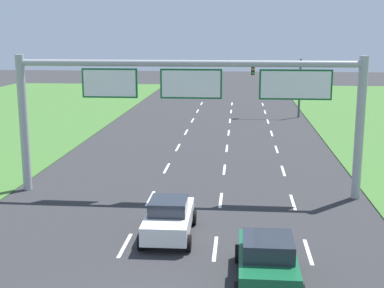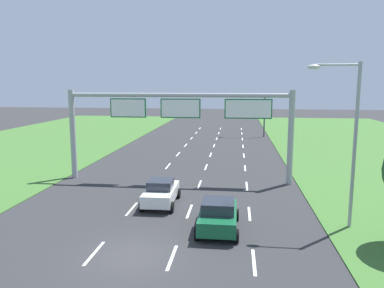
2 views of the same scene
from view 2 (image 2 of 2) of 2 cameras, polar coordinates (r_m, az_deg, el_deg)
name	(u,v)px [view 2 (image 2 of 2)]	position (r m, az deg, el deg)	size (l,w,h in m)	color
ground_plane	(133,255)	(17.27, -9.04, -16.40)	(200.00, 200.00, 0.00)	#2D2D30
lane_dashes_inner_left	(161,174)	(31.47, -4.68, -4.54)	(0.14, 68.40, 0.01)	white
lane_dashes_inner_right	(203,175)	(30.98, 1.70, -4.73)	(0.14, 68.40, 0.01)	white
lane_dashes_slip	(246,176)	(30.88, 8.20, -4.87)	(0.14, 68.40, 0.01)	white
car_near_red	(161,192)	(23.47, -4.76, -7.32)	(2.06, 3.99, 1.58)	white
car_lead_silver	(218,215)	(19.50, 4.01, -10.71)	(2.12, 4.02, 1.61)	#145633
sign_gantry	(181,117)	(28.32, -1.67, 4.14)	(17.24, 0.44, 7.00)	#9EA0A5
traffic_light_mast	(251,110)	(53.90, 8.94, 5.21)	(4.76, 0.49, 5.60)	#47494F
street_lamp	(348,131)	(20.37, 22.66, 1.84)	(2.61, 0.32, 8.50)	#9EA0A5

